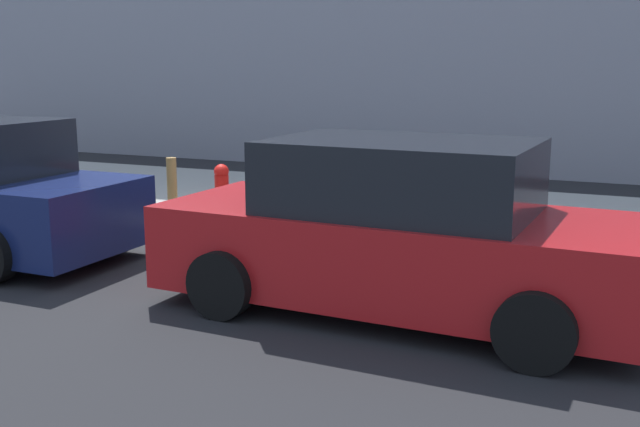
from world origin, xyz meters
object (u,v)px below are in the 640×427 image
Objects in this scene: suitcase_maroon_5 at (271,200)px; bollard_post at (172,187)px; suitcase_silver_0 at (449,220)px; suitcase_olive_1 at (413,210)px; parked_car_red_0 at (401,233)px; fire_hydrant at (222,190)px; parking_meter at (528,177)px; suitcase_teal_2 at (376,205)px; suitcase_navy_3 at (335,207)px; suitcase_black_4 at (307,200)px.

suitcase_maroon_5 is 1.12× the size of bollard_post.
suitcase_silver_0 is at bearing -178.82° from bollard_post.
parked_car_red_0 reaches higher than suitcase_olive_1.
fire_hydrant is at bearing -168.51° from bollard_post.
parking_meter is (-3.42, -0.21, 0.50)m from suitcase_maroon_5.
parking_meter is at bearing -166.96° from suitcase_olive_1.
parking_meter is (-4.18, -0.25, 0.41)m from fire_hydrant.
suitcase_teal_2 is at bearing 7.71° from parking_meter.
suitcase_silver_0 is 0.74× the size of suitcase_teal_2.
parking_meter is (-0.88, -0.32, 0.55)m from suitcase_silver_0.
parking_meter is 2.85m from parked_car_red_0.
suitcase_teal_2 reaches higher than suitcase_silver_0.
fire_hydrant is (2.84, -0.06, 0.05)m from suitcase_olive_1.
parked_car_red_0 is at bearing 136.58° from suitcase_maroon_5.
parking_meter reaches higher than fire_hydrant.
parking_meter is (-4.92, -0.40, 0.40)m from bollard_post.
suitcase_navy_3 reaches higher than fire_hydrant.
bollard_post is (0.74, 0.15, 0.02)m from fire_hydrant.
suitcase_teal_2 is at bearing -3.69° from suitcase_silver_0.
suitcase_black_4 is at bearing -175.90° from suitcase_maroon_5.
suitcase_silver_0 is at bearing 178.84° from fire_hydrant.
suitcase_teal_2 is 2.74m from parked_car_red_0.
parked_car_red_0 is (-0.61, 2.43, 0.27)m from suitcase_olive_1.
suitcase_olive_1 is 0.74× the size of parking_meter.
suitcase_teal_2 is 0.85× the size of parking_meter.
suitcase_teal_2 is 1.03m from suitcase_black_4.
suitcase_navy_3 is at bearing 177.45° from fire_hydrant.
suitcase_black_4 is at bearing -18.39° from suitcase_navy_3.
suitcase_black_4 is at bearing -4.17° from suitcase_silver_0.
parking_meter reaches higher than suitcase_teal_2.
suitcase_black_4 reaches higher than bollard_post.
suitcase_navy_3 is at bearing 7.75° from parking_meter.
suitcase_black_4 is (0.48, -0.16, 0.03)m from suitcase_navy_3.
parking_meter reaches higher than suitcase_black_4.
fire_hydrant is at bearing -2.55° from suitcase_navy_3.
suitcase_olive_1 is 2.52m from parked_car_red_0.
suitcase_olive_1 is (0.46, -0.01, 0.08)m from suitcase_silver_0.
suitcase_maroon_5 is (2.53, -0.11, 0.05)m from suitcase_silver_0.
suitcase_silver_0 is 0.85× the size of suitcase_olive_1.
suitcase_navy_3 is (1.53, 0.01, 0.05)m from suitcase_silver_0.
fire_hydrant is (1.29, 0.08, 0.06)m from suitcase_black_4.
parked_car_red_0 is (-1.13, 2.49, 0.25)m from suitcase_teal_2.
suitcase_black_4 reaches higher than suitcase_maroon_5.
fire_hydrant is 0.92× the size of bollard_post.
suitcase_olive_1 is at bearing -178.58° from bollard_post.
suitcase_navy_3 is (1.07, 0.02, -0.03)m from suitcase_olive_1.
parking_meter is (-2.89, -0.17, 0.47)m from suitcase_black_4.
fire_hydrant is (3.30, -0.07, 0.14)m from suitcase_silver_0.
fire_hydrant is at bearing -1.16° from suitcase_silver_0.
suitcase_silver_0 is 0.94× the size of suitcase_navy_3.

